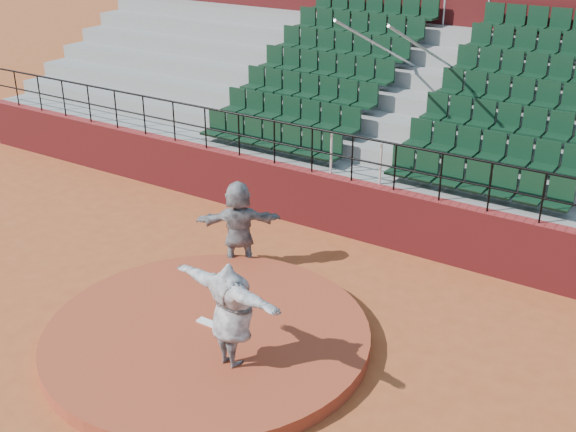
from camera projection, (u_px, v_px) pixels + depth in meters
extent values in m
plane|color=#A14B24|center=(208.00, 342.00, 12.24)|extent=(90.00, 90.00, 0.00)
cylinder|color=#993B22|center=(207.00, 335.00, 12.19)|extent=(5.50, 5.50, 0.25)
cube|color=white|center=(213.00, 324.00, 12.25)|extent=(0.60, 0.15, 0.03)
cube|color=maroon|center=(350.00, 208.00, 15.80)|extent=(24.00, 0.30, 1.30)
cylinder|color=black|center=(353.00, 136.00, 15.12)|extent=(24.00, 0.05, 0.05)
cylinder|color=black|center=(352.00, 159.00, 15.33)|extent=(24.00, 0.04, 0.04)
cylinder|color=black|center=(16.00, 89.00, 20.81)|extent=(0.04, 0.04, 1.00)
cylinder|color=black|center=(39.00, 93.00, 20.31)|extent=(0.04, 0.04, 1.00)
cylinder|color=black|center=(64.00, 98.00, 19.81)|extent=(0.04, 0.04, 1.00)
cylinder|color=black|center=(89.00, 104.00, 19.31)|extent=(0.04, 0.04, 1.00)
cylinder|color=black|center=(116.00, 109.00, 18.81)|extent=(0.04, 0.04, 1.00)
cylinder|color=black|center=(144.00, 115.00, 18.32)|extent=(0.04, 0.04, 1.00)
cylinder|color=black|center=(174.00, 121.00, 17.82)|extent=(0.04, 0.04, 1.00)
cylinder|color=black|center=(205.00, 128.00, 17.32)|extent=(0.04, 0.04, 1.00)
cylinder|color=black|center=(239.00, 135.00, 16.82)|extent=(0.04, 0.04, 1.00)
cylinder|color=black|center=(274.00, 142.00, 16.32)|extent=(0.04, 0.04, 1.00)
cylinder|color=black|center=(312.00, 150.00, 15.82)|extent=(0.04, 0.04, 1.00)
cylinder|color=black|center=(352.00, 159.00, 15.33)|extent=(0.04, 0.04, 1.00)
cylinder|color=black|center=(395.00, 167.00, 14.83)|extent=(0.04, 0.04, 1.00)
cylinder|color=black|center=(441.00, 177.00, 14.33)|extent=(0.04, 0.04, 1.00)
cylinder|color=black|center=(490.00, 187.00, 13.83)|extent=(0.04, 0.04, 1.00)
cylinder|color=black|center=(543.00, 198.00, 13.33)|extent=(0.04, 0.04, 1.00)
cube|color=gray|center=(362.00, 200.00, 16.24)|extent=(24.00, 0.85, 1.30)
cube|color=black|center=(270.00, 138.00, 17.09)|extent=(3.85, 0.48, 0.72)
cube|color=black|center=(476.00, 180.00, 14.57)|extent=(3.85, 0.48, 0.72)
cube|color=gray|center=(380.00, 180.00, 16.80)|extent=(24.00, 0.85, 1.70)
cube|color=black|center=(289.00, 113.00, 17.57)|extent=(3.85, 0.48, 0.72)
cube|color=black|center=(492.00, 150.00, 15.06)|extent=(3.85, 0.48, 0.72)
cube|color=gray|center=(396.00, 161.00, 17.37)|extent=(24.00, 0.85, 2.10)
cube|color=black|center=(308.00, 89.00, 18.06)|extent=(3.85, 0.48, 0.72)
cube|color=black|center=(507.00, 121.00, 15.54)|extent=(3.85, 0.48, 0.72)
cube|color=gray|center=(411.00, 144.00, 17.94)|extent=(24.00, 0.85, 2.50)
cube|color=black|center=(325.00, 67.00, 18.55)|extent=(3.85, 0.48, 0.72)
cube|color=black|center=(521.00, 95.00, 16.03)|extent=(3.85, 0.48, 0.72)
cube|color=gray|center=(426.00, 128.00, 18.51)|extent=(24.00, 0.85, 2.90)
cube|color=black|center=(342.00, 46.00, 19.03)|extent=(3.85, 0.48, 0.72)
cube|color=black|center=(535.00, 70.00, 16.51)|extent=(3.85, 0.48, 0.72)
cube|color=gray|center=(439.00, 113.00, 19.07)|extent=(24.00, 0.85, 3.30)
cube|color=black|center=(358.00, 26.00, 19.52)|extent=(3.85, 0.48, 0.72)
cube|color=black|center=(547.00, 46.00, 17.00)|extent=(3.85, 0.48, 0.72)
cube|color=gray|center=(452.00, 98.00, 19.64)|extent=(24.00, 0.85, 3.70)
cube|color=black|center=(373.00, 7.00, 20.00)|extent=(3.85, 0.48, 0.72)
cube|color=black|center=(559.00, 24.00, 17.49)|extent=(3.85, 0.48, 0.72)
cylinder|color=silver|center=(395.00, 55.00, 17.36)|extent=(0.06, 5.97, 2.46)
cylinder|color=silver|center=(442.00, 60.00, 16.76)|extent=(0.06, 5.97, 2.46)
cube|color=maroon|center=(483.00, 25.00, 20.42)|extent=(24.00, 3.00, 7.10)
imported|color=black|center=(231.00, 314.00, 10.92)|extent=(2.23, 0.91, 1.76)
imported|color=black|center=(239.00, 225.00, 14.34)|extent=(1.68, 1.47, 1.84)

